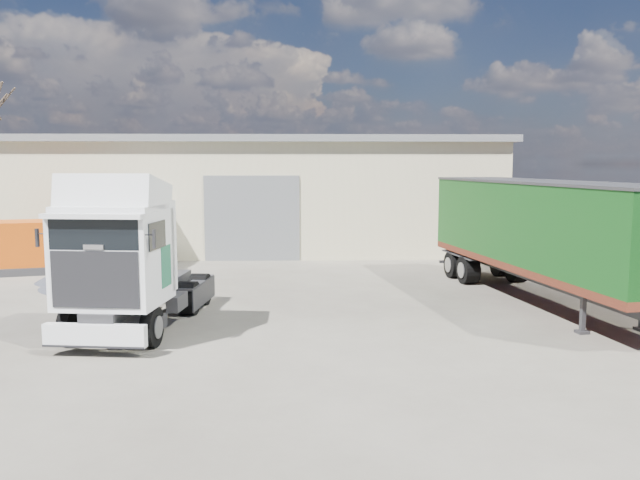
{
  "coord_description": "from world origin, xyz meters",
  "views": [
    {
      "loc": [
        0.15,
        -16.23,
        4.07
      ],
      "look_at": [
        0.68,
        3.0,
        1.73
      ],
      "focal_mm": 35.0,
      "sensor_mm": 36.0,
      "label": 1
    }
  ],
  "objects_px": {
    "tractor_unit": "(127,267)",
    "panel_van": "(140,243)",
    "orange_skip": "(34,250)",
    "box_trailer": "(540,228)"
  },
  "relations": [
    {
      "from": "panel_van",
      "to": "orange_skip",
      "type": "distance_m",
      "value": 3.87
    },
    {
      "from": "box_trailer",
      "to": "panel_van",
      "type": "bearing_deg",
      "value": 145.09
    },
    {
      "from": "box_trailer",
      "to": "panel_van",
      "type": "height_order",
      "value": "box_trailer"
    },
    {
      "from": "tractor_unit",
      "to": "orange_skip",
      "type": "distance_m",
      "value": 10.71
    },
    {
      "from": "tractor_unit",
      "to": "panel_van",
      "type": "distance_m",
      "value": 10.14
    },
    {
      "from": "tractor_unit",
      "to": "panel_van",
      "type": "relative_size",
      "value": 1.28
    },
    {
      "from": "panel_van",
      "to": "orange_skip",
      "type": "height_order",
      "value": "orange_skip"
    },
    {
      "from": "tractor_unit",
      "to": "box_trailer",
      "type": "relative_size",
      "value": 0.55
    },
    {
      "from": "tractor_unit",
      "to": "orange_skip",
      "type": "relative_size",
      "value": 1.72
    },
    {
      "from": "orange_skip",
      "to": "panel_van",
      "type": "bearing_deg",
      "value": 1.15
    }
  ]
}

